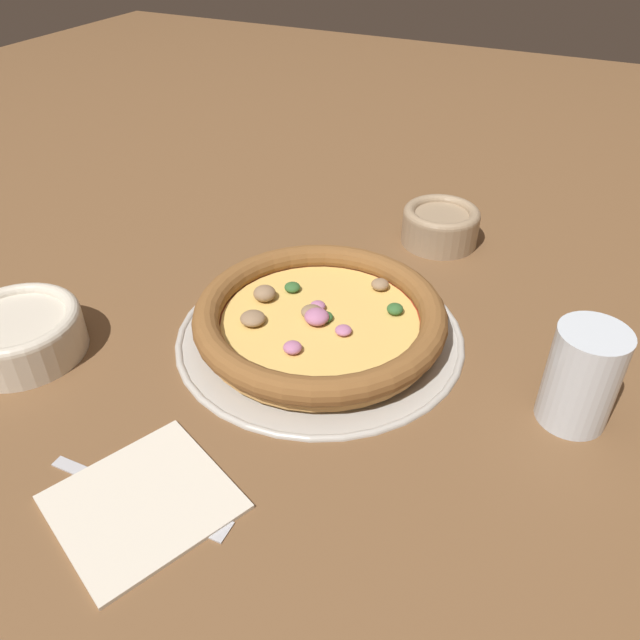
{
  "coord_description": "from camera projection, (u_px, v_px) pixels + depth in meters",
  "views": [
    {
      "loc": [
        0.53,
        0.26,
        0.46
      ],
      "look_at": [
        0.0,
        0.0,
        0.02
      ],
      "focal_mm": 35.0,
      "sensor_mm": 36.0,
      "label": 1
    }
  ],
  "objects": [
    {
      "name": "drinking_cup",
      "position": [
        582.0,
        377.0,
        0.6
      ],
      "size": [
        0.07,
        0.07,
        0.11
      ],
      "color": "silver",
      "rests_on": "ground_plane"
    },
    {
      "name": "ground_plane",
      "position": [
        320.0,
        335.0,
        0.74
      ],
      "size": [
        3.0,
        3.0,
        0.0
      ],
      "primitive_type": "plane",
      "color": "brown"
    },
    {
      "name": "pizza_tray",
      "position": [
        320.0,
        333.0,
        0.74
      ],
      "size": [
        0.34,
        0.34,
        0.01
      ],
      "color": "#B7B2A8",
      "rests_on": "ground_plane"
    },
    {
      "name": "fork",
      "position": [
        148.0,
        499.0,
        0.55
      ],
      "size": [
        0.02,
        0.19,
        0.0
      ],
      "rotation": [
        0.0,
        0.0,
        7.88
      ],
      "color": "#B7B7BC",
      "rests_on": "ground_plane"
    },
    {
      "name": "bowl_near",
      "position": [
        440.0,
        224.0,
        0.91
      ],
      "size": [
        0.11,
        0.11,
        0.05
      ],
      "color": "#9E8466",
      "rests_on": "ground_plane"
    },
    {
      "name": "pizza",
      "position": [
        320.0,
        317.0,
        0.73
      ],
      "size": [
        0.3,
        0.3,
        0.04
      ],
      "color": "tan",
      "rests_on": "pizza_tray"
    },
    {
      "name": "bowl_far",
      "position": [
        19.0,
        332.0,
        0.7
      ],
      "size": [
        0.14,
        0.14,
        0.05
      ],
      "color": "beige",
      "rests_on": "ground_plane"
    },
    {
      "name": "napkin",
      "position": [
        143.0,
        501.0,
        0.55
      ],
      "size": [
        0.19,
        0.18,
        0.01
      ],
      "rotation": [
        0.0,
        0.0,
        -0.41
      ],
      "color": "beige",
      "rests_on": "ground_plane"
    }
  ]
}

